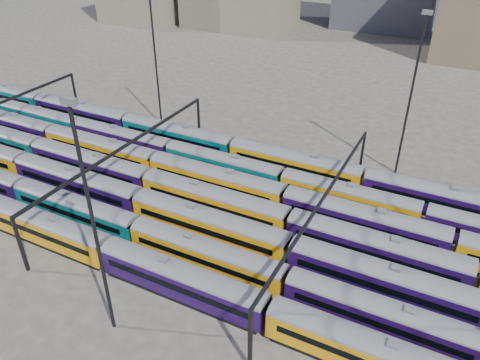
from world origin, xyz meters
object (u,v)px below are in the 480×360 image
at_px(rake_1, 287,281).
at_px(mast_2, 92,219).
at_px(rake_2, 139,200).
at_px(rake_0, 107,250).

distance_m(rake_1, mast_2, 22.04).
bearing_deg(rake_1, mast_2, -140.63).
bearing_deg(rake_1, rake_2, 168.29).
height_order(rake_1, rake_2, rake_2).
relative_size(rake_0, mast_2, 4.94).
relative_size(rake_0, rake_2, 0.94).
relative_size(rake_2, mast_2, 5.24).
relative_size(rake_1, rake_2, 0.92).
distance_m(rake_0, rake_1, 21.70).
xyz_separation_m(rake_0, mast_2, (6.49, -7.00, 11.24)).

